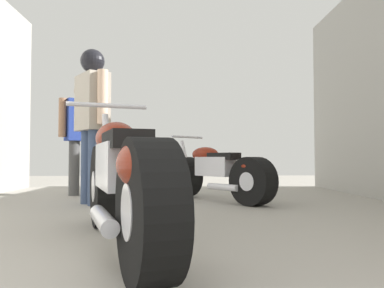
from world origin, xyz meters
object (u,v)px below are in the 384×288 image
mechanic_in_blue (81,132)px  motorcycle_maroon_cruiser (122,180)px  motorcycle_black_naked (217,174)px  mechanic_with_helmet (92,111)px

mechanic_in_blue → motorcycle_maroon_cruiser: bearing=-71.4°
motorcycle_maroon_cruiser → motorcycle_black_naked: (0.83, 2.41, -0.07)m
motorcycle_black_naked → mechanic_in_blue: mechanic_in_blue is taller
motorcycle_maroon_cruiser → motorcycle_black_naked: 2.55m
motorcycle_maroon_cruiser → mechanic_with_helmet: bearing=107.6°
motorcycle_black_naked → mechanic_in_blue: (-1.91, 0.79, 0.58)m
motorcycle_black_naked → mechanic_in_blue: 2.15m
motorcycle_maroon_cruiser → motorcycle_black_naked: size_ratio=1.30×
motorcycle_maroon_cruiser → mechanic_in_blue: mechanic_in_blue is taller
mechanic_in_blue → mechanic_with_helmet: mechanic_with_helmet is taller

